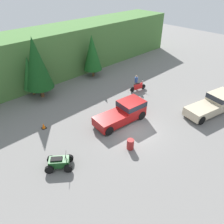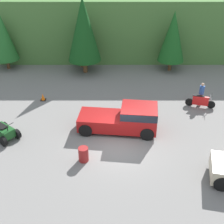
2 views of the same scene
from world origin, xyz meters
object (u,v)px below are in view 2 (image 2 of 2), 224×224
object	(u,v)px
dirt_bike	(200,101)
rider_person	(201,93)
steel_barrel	(83,154)
pickup_truck_red	(125,118)
quad_atv	(3,132)
traffic_cone	(43,97)

from	to	relation	value
dirt_bike	rider_person	world-z (taller)	rider_person
rider_person	steel_barrel	size ratio (longest dim) A/B	1.99
dirt_bike	steel_barrel	xyz separation A→B (m)	(-8.17, -6.18, -0.03)
pickup_truck_red	rider_person	bearing A→B (deg)	37.81
quad_atv	traffic_cone	world-z (taller)	quad_atv
quad_atv	rider_person	distance (m)	14.20
quad_atv	steel_barrel	distance (m)	5.67
pickup_truck_red	quad_atv	bearing A→B (deg)	-167.41
pickup_truck_red	traffic_cone	distance (m)	7.52
pickup_truck_red	traffic_cone	size ratio (longest dim) A/B	9.52
rider_person	quad_atv	bearing A→B (deg)	-155.27
pickup_truck_red	traffic_cone	xyz separation A→B (m)	(-6.22, 4.17, -0.71)
steel_barrel	dirt_bike	bearing A→B (deg)	37.09
traffic_cone	dirt_bike	bearing A→B (deg)	-5.14
traffic_cone	steel_barrel	xyz separation A→B (m)	(3.71, -7.25, 0.19)
traffic_cone	pickup_truck_red	bearing A→B (deg)	-33.88
quad_atv	rider_person	world-z (taller)	rider_person
quad_atv	rider_person	size ratio (longest dim) A/B	1.30
traffic_cone	rider_person	bearing A→B (deg)	-3.02
pickup_truck_red	quad_atv	xyz separation A→B (m)	(-7.71, -0.85, -0.51)
quad_atv	steel_barrel	size ratio (longest dim) A/B	2.59
rider_person	traffic_cone	size ratio (longest dim) A/B	3.19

